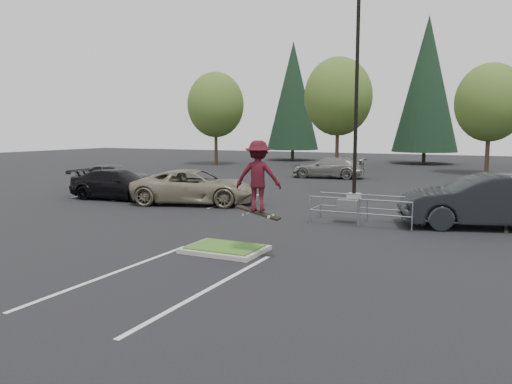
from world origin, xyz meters
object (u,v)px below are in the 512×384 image
at_px(conif_a, 293,96).
at_px(cart_corral, 352,206).
at_px(light_pole, 356,106).
at_px(skateboarder, 258,176).
at_px(decid_b, 338,99).
at_px(car_l_black, 119,184).
at_px(car_far_silver, 329,167).
at_px(decid_a, 216,107).
at_px(car_l_tan, 193,187).
at_px(car_l_grey, 113,176).
at_px(car_r_charc, 486,201).
at_px(conif_b, 427,84).
at_px(decid_c, 490,105).

bearing_deg(conif_a, cart_corral, -64.85).
height_order(light_pole, skateboarder, light_pole).
height_order(decid_b, car_l_black, decid_b).
relative_size(car_l_black, car_far_silver, 0.98).
xyz_separation_m(decid_a, decid_b, (12.00, 0.50, 0.46)).
bearing_deg(decid_a, car_l_tan, -61.77).
bearing_deg(skateboarder, decid_a, -72.25).
bearing_deg(decid_b, car_l_grey, -110.52).
relative_size(decid_a, cart_corral, 2.41).
bearing_deg(decid_b, conif_a, 130.17).
relative_size(conif_a, car_l_grey, 3.00).
distance_m(cart_corral, car_r_charc, 4.60).
distance_m(light_pole, conif_b, 28.69).
relative_size(car_l_grey, car_r_charc, 0.75).
distance_m(decid_c, cart_corral, 24.83).
bearing_deg(car_r_charc, conif_b, 173.77).
relative_size(decid_c, car_far_silver, 1.63).
height_order(decid_a, cart_corral, decid_a).
xyz_separation_m(cart_corral, car_l_grey, (-15.58, 4.77, 0.08)).
bearing_deg(light_pole, skateboarder, -86.75).
distance_m(car_l_grey, car_r_charc, 20.31).
distance_m(light_pole, car_l_tan, 8.72).
bearing_deg(car_l_tan, decid_c, -44.73).
distance_m(car_l_tan, car_far_silver, 14.82).
bearing_deg(car_far_silver, decid_a, -125.45).
bearing_deg(car_far_silver, car_l_tan, -12.59).
bearing_deg(decid_b, cart_corral, -71.92).
bearing_deg(conif_a, skateboarder, -69.35).
height_order(light_pole, car_l_grey, light_pole).
height_order(skateboarder, car_l_grey, skateboarder).
bearing_deg(car_r_charc, skateboarder, -53.07).
height_order(cart_corral, car_far_silver, car_far_silver).
relative_size(decid_c, car_l_tan, 1.47).
relative_size(conif_b, car_l_grey, 3.35).
bearing_deg(decid_b, car_l_black, -99.62).
bearing_deg(car_l_grey, skateboarder, -146.02).
relative_size(cart_corral, car_l_grey, 0.85).
bearing_deg(light_pole, car_l_tan, -143.26).
bearing_deg(car_l_grey, car_l_black, -154.74).
xyz_separation_m(decid_c, car_far_silver, (-10.00, -7.83, -4.51)).
height_order(cart_corral, car_r_charc, car_r_charc).
height_order(light_pole, cart_corral, light_pole).
bearing_deg(conif_b, decid_a, -149.83).
height_order(conif_b, cart_corral, conif_b).
distance_m(conif_a, cart_corral, 38.39).
relative_size(cart_corral, car_l_tan, 0.65).
distance_m(decid_a, car_l_tan, 26.25).
distance_m(car_l_tan, car_l_grey, 8.34).
relative_size(light_pole, decid_c, 1.21).
height_order(light_pole, car_far_silver, light_pole).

